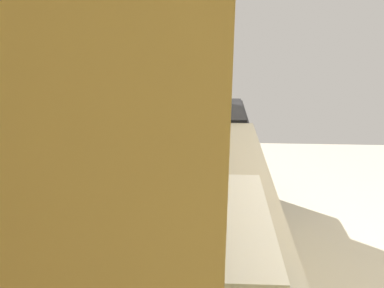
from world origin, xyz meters
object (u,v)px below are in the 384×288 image
object	(u,v)px
oven_range	(208,157)
bowl	(215,142)
kettle	(217,194)
microwave	(205,263)

from	to	relation	value
oven_range	bowl	xyz separation A→B (m)	(-0.82, -0.04, 0.46)
bowl	kettle	distance (m)	0.77
oven_range	kettle	xyz separation A→B (m)	(-1.59, -0.04, 0.50)
oven_range	microwave	xyz separation A→B (m)	(-2.20, 0.01, 0.60)
bowl	kettle	size ratio (longest dim) A/B	0.75
oven_range	microwave	world-z (taller)	microwave
bowl	oven_range	bearing A→B (deg)	2.84
microwave	kettle	xyz separation A→B (m)	(0.61, -0.05, -0.10)
oven_range	bowl	world-z (taller)	oven_range
microwave	bowl	xyz separation A→B (m)	(1.37, -0.05, -0.14)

